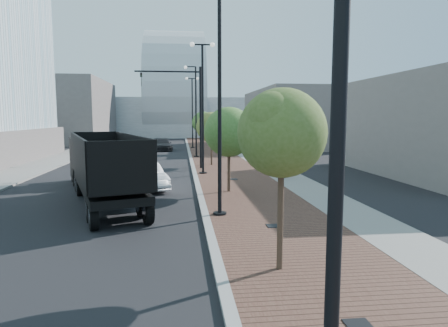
{
  "coord_description": "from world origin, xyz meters",
  "views": [
    {
      "loc": [
        -0.98,
        -5.79,
        4.12
      ],
      "look_at": [
        1.0,
        12.0,
        2.0
      ],
      "focal_mm": 31.36,
      "sensor_mm": 36.0,
      "label": 1
    }
  ],
  "objects": [
    {
      "name": "streetlight_4",
      "position": [
        0.6,
        46.0,
        4.82
      ],
      "size": [
        1.72,
        0.56,
        9.28
      ],
      "color": "black",
      "rests_on": "ground"
    },
    {
      "name": "utility_cover_0",
      "position": [
        2.4,
        1.0,
        0.13
      ],
      "size": [
        0.5,
        0.5,
        0.02
      ],
      "primitive_type": "cube",
      "color": "black",
      "rests_on": "sidewalk"
    },
    {
      "name": "dark_car_mid",
      "position": [
        -5.04,
        33.49,
        0.58
      ],
      "size": [
        2.8,
        4.48,
        1.15
      ],
      "primitive_type": "imported",
      "rotation": [
        0.0,
        0.0,
        -0.23
      ],
      "color": "black",
      "rests_on": "ground"
    },
    {
      "name": "commercial_block_nw",
      "position": [
        -20.0,
        60.0,
        5.0
      ],
      "size": [
        14.0,
        20.0,
        10.0
      ],
      "primitive_type": "cube",
      "color": "#5E5755",
      "rests_on": "ground"
    },
    {
      "name": "curb",
      "position": [
        0.0,
        40.0,
        0.07
      ],
      "size": [
        0.3,
        140.0,
        0.14
      ],
      "primitive_type": "cube",
      "color": "gray",
      "rests_on": "ground"
    },
    {
      "name": "dark_car_far",
      "position": [
        -3.21,
        43.52,
        0.73
      ],
      "size": [
        2.73,
        5.24,
        1.45
      ],
      "primitive_type": "imported",
      "rotation": [
        0.0,
        0.0,
        0.15
      ],
      "color": "black",
      "rests_on": "ground"
    },
    {
      "name": "streetlight_1",
      "position": [
        0.49,
        10.0,
        4.34
      ],
      "size": [
        1.44,
        0.56,
        9.21
      ],
      "color": "black",
      "rests_on": "ground"
    },
    {
      "name": "tree_2",
      "position": [
        1.65,
        27.02,
        3.29
      ],
      "size": [
        2.57,
        2.55,
        4.57
      ],
      "color": "#382619",
      "rests_on": "ground"
    },
    {
      "name": "streetlight_2",
      "position": [
        0.6,
        22.0,
        4.82
      ],
      "size": [
        1.72,
        0.56,
        9.28
      ],
      "color": "black",
      "rests_on": "ground"
    },
    {
      "name": "tree_1",
      "position": [
        1.65,
        15.02,
        3.33
      ],
      "size": [
        2.67,
        2.67,
        4.68
      ],
      "color": "#382619",
      "rests_on": "ground"
    },
    {
      "name": "utility_cover_2",
      "position": [
        2.4,
        19.0,
        0.13
      ],
      "size": [
        0.5,
        0.5,
        0.02
      ],
      "primitive_type": "cube",
      "color": "black",
      "rests_on": "sidewalk"
    },
    {
      "name": "tree_3",
      "position": [
        1.65,
        39.02,
        3.5
      ],
      "size": [
        2.54,
        2.52,
        4.78
      ],
      "color": "#382619",
      "rests_on": "ground"
    },
    {
      "name": "convention_center",
      "position": [
        -2.0,
        85.0,
        6.0
      ],
      "size": [
        50.0,
        30.0,
        50.0
      ],
      "color": "#9BA2A5",
      "rests_on": "ground"
    },
    {
      "name": "west_sidewalk",
      "position": [
        -13.0,
        40.0,
        0.06
      ],
      "size": [
        4.0,
        140.0,
        0.12
      ],
      "primitive_type": "cube",
      "color": "slate",
      "rests_on": "ground"
    },
    {
      "name": "utility_cover_1",
      "position": [
        2.4,
        8.0,
        0.13
      ],
      "size": [
        0.5,
        0.5,
        0.02
      ],
      "primitive_type": "cube",
      "color": "black",
      "rests_on": "sidewalk"
    },
    {
      "name": "dump_truck",
      "position": [
        -5.52,
        16.03,
        1.4
      ],
      "size": [
        6.32,
        13.42,
        3.31
      ],
      "rotation": [
        0.0,
        0.0,
        0.31
      ],
      "color": "black",
      "rests_on": "ground"
    },
    {
      "name": "streetlight_3",
      "position": [
        0.49,
        34.0,
        4.34
      ],
      "size": [
        1.44,
        0.56,
        9.21
      ],
      "color": "black",
      "rests_on": "ground"
    },
    {
      "name": "traffic_mast",
      "position": [
        -0.3,
        25.0,
        4.98
      ],
      "size": [
        5.09,
        0.2,
        8.0
      ],
      "color": "black",
      "rests_on": "ground"
    },
    {
      "name": "white_sedan",
      "position": [
        -3.01,
        16.85,
        0.75
      ],
      "size": [
        3.04,
        4.8,
        1.49
      ],
      "primitive_type": "imported",
      "rotation": [
        0.0,
        0.0,
        0.35
      ],
      "color": "white",
      "rests_on": "ground"
    },
    {
      "name": "streetlight_0",
      "position": [
        0.6,
        -2.0,
        4.82
      ],
      "size": [
        1.72,
        0.56,
        9.28
      ],
      "color": "black",
      "rests_on": "ground"
    },
    {
      "name": "commercial_block_ne",
      "position": [
        16.0,
        50.0,
        4.0
      ],
      "size": [
        12.0,
        22.0,
        8.0
      ],
      "primitive_type": "cube",
      "color": "#68605D",
      "rests_on": "ground"
    },
    {
      "name": "sidewalk",
      "position": [
        3.5,
        40.0,
        0.06
      ],
      "size": [
        7.0,
        140.0,
        0.12
      ],
      "primitive_type": "cube",
      "color": "#4C2D23",
      "rests_on": "ground"
    },
    {
      "name": "concrete_strip",
      "position": [
        6.2,
        40.0,
        0.07
      ],
      "size": [
        2.4,
        140.0,
        0.13
      ],
      "primitive_type": "cube",
      "color": "slate",
      "rests_on": "ground"
    },
    {
      "name": "tree_0",
      "position": [
        1.65,
        4.02,
        3.71
      ],
      "size": [
        2.36,
        2.31,
        4.88
      ],
      "color": "#382619",
      "rests_on": "ground"
    },
    {
      "name": "pedestrian",
      "position": [
        5.64,
        19.12,
        1.01
      ],
      "size": [
        0.87,
        0.74,
        2.02
      ],
      "primitive_type": "imported",
      "rotation": [
        0.0,
        0.0,
        3.56
      ],
      "color": "black",
      "rests_on": "ground"
    }
  ]
}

